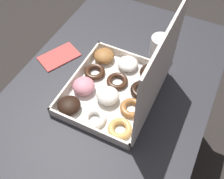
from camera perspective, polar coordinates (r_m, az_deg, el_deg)
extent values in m
plane|color=#2D2826|center=(1.64, -0.22, -16.02)|extent=(8.00, 8.00, 0.00)
cube|color=#2D2D33|center=(0.99, -0.34, -0.55)|extent=(1.12, 0.72, 0.03)
cylinder|color=#2D2D33|center=(1.67, -2.19, 8.22)|extent=(0.06, 0.06, 0.72)
cylinder|color=#2D2D33|center=(1.57, 18.57, 0.72)|extent=(0.06, 0.06, 0.72)
cube|color=silver|center=(0.97, 0.00, -0.47)|extent=(0.37, 0.31, 0.01)
cube|color=silver|center=(1.01, -7.67, 3.18)|extent=(0.37, 0.01, 0.03)
cube|color=silver|center=(0.93, 8.32, -3.00)|extent=(0.37, 0.01, 0.03)
cube|color=silver|center=(1.07, 4.32, 7.19)|extent=(0.01, 0.31, 0.03)
cube|color=silver|center=(0.87, -5.31, -8.34)|extent=(0.01, 0.31, 0.03)
cube|color=silver|center=(0.79, 10.34, 3.99)|extent=(0.37, 0.01, 0.32)
ellipsoid|color=#9E6633|center=(1.06, -1.74, 7.34)|extent=(0.08, 0.08, 0.04)
torus|color=#381E11|center=(1.02, -3.78, 3.85)|extent=(0.08, 0.08, 0.02)
ellipsoid|color=pink|center=(0.96, -6.19, 0.77)|extent=(0.08, 0.08, 0.05)
ellipsoid|color=black|center=(0.92, -9.33, -3.44)|extent=(0.08, 0.08, 0.04)
ellipsoid|color=white|center=(1.04, 3.47, 5.64)|extent=(0.08, 0.08, 0.04)
torus|color=#381E11|center=(0.99, 1.16, 1.82)|extent=(0.08, 0.08, 0.02)
ellipsoid|color=white|center=(0.93, -0.94, -1.37)|extent=(0.08, 0.08, 0.05)
torus|color=white|center=(0.89, -3.89, -6.29)|extent=(0.08, 0.08, 0.02)
ellipsoid|color=black|center=(1.01, 8.34, 3.68)|extent=(0.08, 0.08, 0.04)
torus|color=black|center=(0.97, 6.40, -0.09)|extent=(0.08, 0.08, 0.02)
torus|color=#9E6633|center=(0.92, 4.26, -4.02)|extent=(0.08, 0.08, 0.02)
torus|color=tan|center=(0.87, 1.73, -8.54)|extent=(0.08, 0.08, 0.02)
cylinder|color=white|center=(1.08, 10.32, 9.09)|extent=(0.08, 0.08, 0.09)
cylinder|color=black|center=(1.06, 10.65, 10.75)|extent=(0.06, 0.06, 0.01)
cube|color=#CC4C47|center=(1.11, -11.45, 7.05)|extent=(0.18, 0.16, 0.01)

